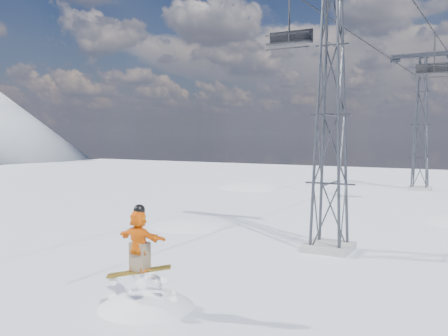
{
  "coord_description": "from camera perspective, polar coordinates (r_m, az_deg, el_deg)",
  "views": [
    {
      "loc": [
        6.84,
        -11.49,
        4.74
      ],
      "look_at": [
        -1.27,
        2.98,
        3.6
      ],
      "focal_mm": 40.0,
      "sensor_mm": 36.0,
      "label": 1
    }
  ],
  "objects": [
    {
      "name": "lift_chair_near",
      "position": [
        22.51,
        7.52,
        14.46
      ],
      "size": [
        1.99,
        0.57,
        2.47
      ],
      "color": "black",
      "rests_on": "ground"
    },
    {
      "name": "ground",
      "position": [
        14.18,
        -1.46,
        -15.61
      ],
      "size": [
        120.0,
        120.0,
        0.0
      ],
      "primitive_type": "plane",
      "color": "white",
      "rests_on": "ground"
    },
    {
      "name": "lift_tower_far",
      "position": [
        44.9,
        21.6,
        4.58
      ],
      "size": [
        5.2,
        1.8,
        11.43
      ],
      "color": "#999999",
      "rests_on": "ground"
    },
    {
      "name": "lift_tower_near",
      "position": [
        20.41,
        12.11,
        5.87
      ],
      "size": [
        5.2,
        1.8,
        11.43
      ],
      "color": "#999999",
      "rests_on": "ground"
    },
    {
      "name": "haul_cables",
      "position": [
        32.16,
        18.52,
        14.67
      ],
      "size": [
        4.46,
        51.0,
        0.06
      ],
      "color": "black",
      "rests_on": "ground"
    },
    {
      "name": "lift_chair_mid",
      "position": [
        33.64,
        22.9,
        10.35
      ],
      "size": [
        2.18,
        0.63,
        2.7
      ],
      "color": "black",
      "rests_on": "ground"
    }
  ]
}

